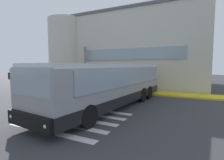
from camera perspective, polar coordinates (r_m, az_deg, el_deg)
name	(u,v)px	position (r m, az deg, el deg)	size (l,w,h in m)	color
ground_plane	(90,100)	(13.09, -7.32, -6.65)	(80.00, 90.00, 0.02)	#353538
bay_paint_stripes	(77,119)	(8.65, -11.69, -12.71)	(4.40, 3.96, 0.01)	silver
terminal_building	(132,53)	(23.61, 6.95, 9.20)	(18.69, 13.80, 8.78)	beige
boarding_curb	(116,90)	(17.23, 1.52, -3.53)	(20.89, 2.00, 0.15)	yellow
entry_support_column	(85,67)	(19.68, -9.03, 4.42)	(0.28, 0.28, 4.61)	slate
bus_main_foreground	(111,86)	(10.72, -0.23, -1.91)	(4.06, 11.50, 2.70)	gray
passenger_near_column	(87,80)	(18.56, -8.52, 0.15)	(0.44, 0.44, 1.68)	#2D2D33
passenger_by_doorway	(94,80)	(17.83, -6.12, -0.02)	(0.58, 0.30, 1.68)	#2D2D33
passenger_at_curb_edge	(101,80)	(18.16, -3.70, 0.09)	(0.50, 0.40, 1.68)	#1E2338
safety_bollard_yellow	(126,89)	(15.51, 4.62, -3.09)	(0.18, 0.18, 0.90)	yellow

